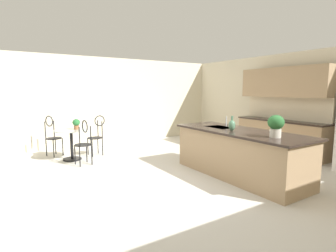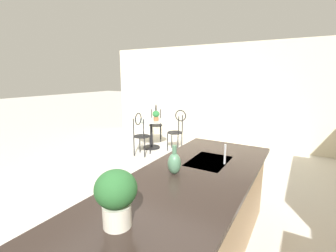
{
  "view_description": "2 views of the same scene",
  "coord_description": "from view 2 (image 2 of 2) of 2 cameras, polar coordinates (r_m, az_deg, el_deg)",
  "views": [
    {
      "loc": [
        3.84,
        -3.05,
        1.7
      ],
      "look_at": [
        -1.06,
        0.05,
        0.91
      ],
      "focal_mm": 28.19,
      "sensor_mm": 36.0,
      "label": 1
    },
    {
      "loc": [
        2.14,
        1.72,
        1.86
      ],
      "look_at": [
        -1.08,
        -0.17,
        1.06
      ],
      "focal_mm": 25.13,
      "sensor_mm": 36.0,
      "label": 2
    }
  ],
  "objects": [
    {
      "name": "vase_on_counter",
      "position": [
        2.31,
        1.55,
        -8.94
      ],
      "size": [
        0.13,
        0.13,
        0.29
      ],
      "color": "#4C7A5B",
      "rests_on": "kitchen_island"
    },
    {
      "name": "potted_plant_on_table",
      "position": [
        5.97,
        -2.92,
        2.69
      ],
      "size": [
        0.18,
        0.18,
        0.25
      ],
      "color": "#9E603D",
      "rests_on": "bistro_table"
    },
    {
      "name": "chair_near_window",
      "position": [
        5.52,
        -6.66,
        -1.48
      ],
      "size": [
        0.51,
        0.43,
        1.04
      ],
      "color": "black",
      "rests_on": "ground"
    },
    {
      "name": "kitchen_island",
      "position": [
        2.47,
        4.56,
        -22.36
      ],
      "size": [
        2.8,
        1.06,
        0.92
      ],
      "color": "tan",
      "rests_on": "ground"
    },
    {
      "name": "bistro_table",
      "position": [
        6.12,
        -4.07,
        -1.29
      ],
      "size": [
        0.8,
        0.8,
        0.74
      ],
      "color": "black",
      "rests_on": "ground"
    },
    {
      "name": "chair_by_island",
      "position": [
        6.84,
        -2.97,
        1.23
      ],
      "size": [
        0.52,
        0.52,
        1.04
      ],
      "color": "black",
      "rests_on": "ground"
    },
    {
      "name": "sink_faucet",
      "position": [
        2.62,
        13.64,
        -6.69
      ],
      "size": [
        0.02,
        0.02,
        0.22
      ],
      "primitive_type": "cylinder",
      "color": "#B2B5BA",
      "rests_on": "kitchen_island"
    },
    {
      "name": "ground_plane",
      "position": [
        3.31,
        -7.5,
        -22.13
      ],
      "size": [
        40.0,
        40.0,
        0.0
      ],
      "primitive_type": "plane",
      "color": "beige"
    },
    {
      "name": "chair_toward_desk",
      "position": [
        5.87,
        2.2,
        -0.58
      ],
      "size": [
        0.42,
        0.5,
        1.04
      ],
      "color": "black",
      "rests_on": "ground"
    },
    {
      "name": "potted_plant_counter_far",
      "position": [
        1.55,
        -12.47,
        -15.98
      ],
      "size": [
        0.27,
        0.27,
        0.37
      ],
      "color": "beige",
      "rests_on": "kitchen_island"
    },
    {
      "name": "wall_left_window",
      "position": [
        6.65,
        15.42,
        7.26
      ],
      "size": [
        0.12,
        7.8,
        2.7
      ],
      "primitive_type": "cube",
      "color": "beige",
      "rests_on": "ground"
    }
  ]
}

